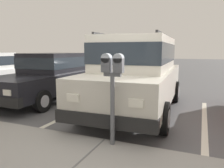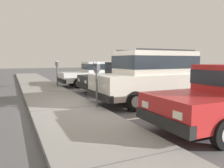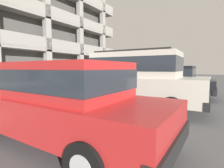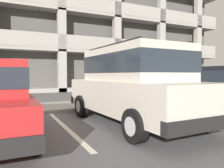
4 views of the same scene
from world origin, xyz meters
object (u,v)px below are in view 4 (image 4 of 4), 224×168
at_px(parking_meter_far, 213,76).
at_px(parking_meter_near, 89,77).
at_px(silver_suv, 133,82).
at_px(parking_garage, 49,25).

bearing_deg(parking_meter_far, parking_meter_near, -179.59).
bearing_deg(parking_meter_far, silver_suv, -157.44).
distance_m(silver_suv, parking_meter_far, 6.63).
bearing_deg(parking_garage, silver_suv, -92.42).
xyz_separation_m(silver_suv, parking_meter_near, (-0.31, 2.49, 0.13)).
xyz_separation_m(parking_meter_far, parking_garage, (-5.42, 13.96, 4.81)).
height_order(silver_suv, parking_garage, parking_garage).
distance_m(silver_suv, parking_garage, 17.24).
xyz_separation_m(silver_suv, parking_garage, (0.70, 16.50, 4.95)).
distance_m(parking_meter_far, parking_garage, 15.73).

